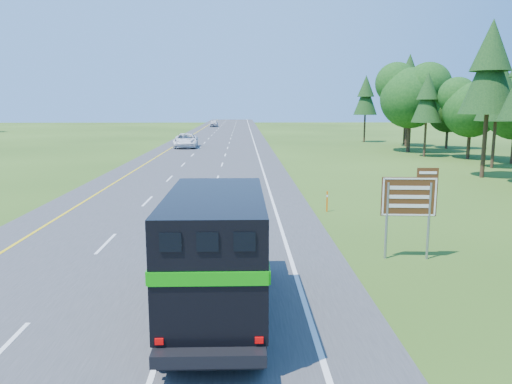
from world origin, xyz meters
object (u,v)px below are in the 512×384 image
(horse_truck, at_px, (217,249))
(exit_sign, at_px, (410,200))
(white_suv, at_px, (186,141))
(far_car, at_px, (214,123))

(horse_truck, bearing_deg, exit_sign, 35.57)
(horse_truck, height_order, white_suv, horse_truck)
(horse_truck, height_order, exit_sign, horse_truck)
(horse_truck, xyz_separation_m, exit_sign, (6.75, 4.84, 0.34))
(horse_truck, distance_m, far_car, 114.88)
(horse_truck, relative_size, far_car, 1.55)
(far_car, bearing_deg, horse_truck, -87.07)
(far_car, bearing_deg, exit_sign, -83.43)
(horse_truck, height_order, far_car, horse_truck)
(horse_truck, bearing_deg, far_car, 93.20)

